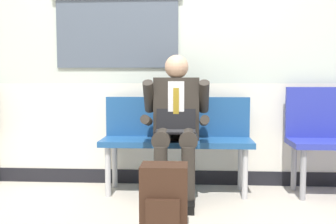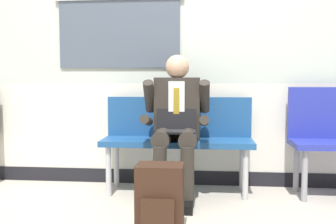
% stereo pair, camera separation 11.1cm
% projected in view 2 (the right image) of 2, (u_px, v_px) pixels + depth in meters
% --- Properties ---
extents(ground_plane, '(18.00, 18.00, 0.00)m').
position_uv_depth(ground_plane, '(161.00, 199.00, 3.31)').
color(ground_plane, '#B2A899').
extents(station_wall, '(5.62, 0.16, 2.62)m').
position_uv_depth(station_wall, '(166.00, 50.00, 3.75)').
color(station_wall, beige).
rests_on(station_wall, ground).
extents(bench_with_person, '(1.34, 0.42, 0.86)m').
position_uv_depth(bench_with_person, '(178.00, 134.00, 3.52)').
color(bench_with_person, navy).
rests_on(bench_with_person, ground).
extents(person_seated, '(0.57, 0.70, 1.24)m').
position_uv_depth(person_seated, '(176.00, 121.00, 3.32)').
color(person_seated, '#2D2823').
rests_on(person_seated, ground).
extents(backpack, '(0.30, 0.25, 0.48)m').
position_uv_depth(backpack, '(160.00, 202.00, 2.49)').
color(backpack, '#331E14').
rests_on(backpack, ground).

